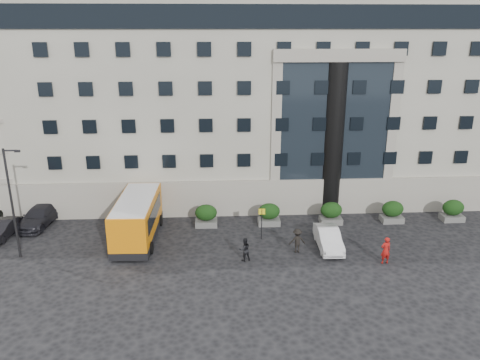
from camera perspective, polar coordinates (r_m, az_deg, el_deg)
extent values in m
plane|color=black|center=(32.00, -6.51, -11.24)|extent=(120.00, 120.00, 0.00)
cube|color=gray|center=(50.42, 1.43, 10.60)|extent=(44.00, 24.00, 18.00)
cylinder|color=black|center=(40.45, 11.25, 4.76)|extent=(1.80, 1.80, 13.00)
cube|color=#5A5A57|center=(39.29, -11.77, -5.31)|extent=(1.80, 1.20, 0.50)
ellipsoid|color=black|center=(38.93, -11.86, -4.07)|extent=(1.80, 1.26, 1.34)
cube|color=#5A5A57|center=(38.83, -4.13, -5.24)|extent=(1.80, 1.20, 0.50)
ellipsoid|color=black|center=(38.47, -4.16, -3.98)|extent=(1.80, 1.26, 1.34)
cube|color=#5A5A57|center=(39.06, 3.55, -5.08)|extent=(1.80, 1.20, 0.50)
ellipsoid|color=black|center=(38.71, 3.57, -3.83)|extent=(1.80, 1.26, 1.34)
cube|color=#5A5A57|center=(39.97, 11.00, -4.84)|extent=(1.80, 1.20, 0.50)
ellipsoid|color=black|center=(39.63, 11.08, -3.61)|extent=(1.80, 1.26, 1.34)
cube|color=#5A5A57|center=(41.52, 18.00, -4.53)|extent=(1.80, 1.20, 0.50)
ellipsoid|color=black|center=(41.19, 18.12, -3.35)|extent=(1.80, 1.26, 1.34)
cube|color=#5A5A57|center=(43.64, 24.40, -4.20)|extent=(1.80, 1.20, 0.50)
ellipsoid|color=black|center=(43.33, 24.56, -3.07)|extent=(1.80, 1.26, 1.34)
cylinder|color=#262628|center=(35.83, -26.03, -2.73)|extent=(0.16, 0.16, 8.00)
cylinder|color=#262628|center=(34.59, -26.22, 3.25)|extent=(0.90, 0.12, 0.12)
cube|color=black|center=(34.42, -25.52, 3.19)|extent=(0.35, 0.18, 0.14)
cylinder|color=#262628|center=(36.02, 2.65, -5.41)|extent=(0.08, 0.08, 2.50)
cube|color=yellow|center=(35.61, 2.68, -3.86)|extent=(0.50, 0.06, 0.45)
cube|color=orange|center=(36.63, -12.45, -4.32)|extent=(2.92, 7.94, 2.71)
cube|color=black|center=(37.20, -12.30, -6.39)|extent=(2.96, 7.99, 0.55)
cube|color=black|center=(36.52, -12.48, -3.90)|extent=(2.93, 6.22, 1.18)
cube|color=silver|center=(36.16, -12.59, -2.40)|extent=(2.78, 7.55, 0.18)
cylinder|color=black|center=(35.27, -15.21, -8.05)|extent=(0.31, 0.91, 0.90)
cylinder|color=black|center=(34.73, -10.83, -8.14)|extent=(0.31, 0.91, 0.90)
cylinder|color=black|center=(39.73, -13.57, -4.86)|extent=(0.31, 0.91, 0.90)
cylinder|color=black|center=(39.25, -9.71, -4.88)|extent=(0.31, 0.91, 0.90)
cube|color=maroon|center=(48.03, -19.68, 0.07)|extent=(3.16, 4.14, 2.57)
cube|color=maroon|center=(46.00, -21.23, -1.44)|extent=(2.58, 2.12, 1.74)
cube|color=black|center=(45.31, -21.74, -1.31)|extent=(1.92, 0.57, 0.82)
cylinder|color=black|center=(46.90, -22.25, -2.16)|extent=(0.46, 0.90, 0.86)
cylinder|color=black|center=(45.75, -19.85, -2.38)|extent=(0.46, 0.90, 0.86)
cylinder|color=black|center=(49.61, -20.21, -0.84)|extent=(0.46, 0.90, 0.86)
cylinder|color=black|center=(48.52, -17.90, -1.01)|extent=(0.46, 0.90, 0.86)
imported|color=black|center=(40.95, -26.97, -5.38)|extent=(1.84, 4.20, 1.34)
imported|color=black|center=(42.14, -23.27, -4.07)|extent=(2.85, 5.49, 1.52)
imported|color=silver|center=(35.47, 10.73, -7.02)|extent=(1.68, 4.54, 1.48)
imported|color=#A91410|center=(34.12, 17.33, -8.19)|extent=(0.78, 0.57, 1.96)
imported|color=black|center=(33.02, 0.57, -8.46)|extent=(0.98, 0.86, 1.70)
imported|color=black|center=(34.39, 6.99, -7.35)|extent=(1.22, 0.75, 1.83)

